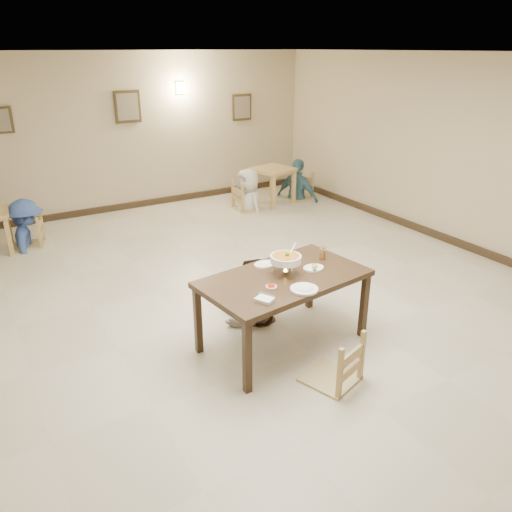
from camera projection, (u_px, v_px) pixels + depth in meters
floor at (256, 309)px, 6.30m from camera, size 10.00×10.00×0.00m
ceiling at (256, 53)px, 5.14m from camera, size 10.00×10.00×0.00m
wall_back at (124, 134)px, 9.68m from camera, size 10.00×0.00×10.00m
wall_right at (481, 157)px, 7.61m from camera, size 0.00×10.00×10.00m
baseboard_back at (132, 205)px, 10.21m from camera, size 8.00×0.06×0.12m
baseboard_right at (464, 245)px, 8.15m from camera, size 0.06×10.00×0.12m
picture_b at (128, 107)px, 9.49m from camera, size 0.50×0.04×0.60m
picture_c at (242, 107)px, 10.73m from camera, size 0.45×0.04×0.55m
wall_sconce at (180, 88)px, 9.90m from camera, size 0.16×0.05×0.22m
main_table at (284, 283)px, 5.29m from camera, size 1.87×1.20×0.82m
chair_far at (249, 282)px, 6.01m from camera, size 0.42×0.42×0.89m
chair_near at (333, 335)px, 4.77m from camera, size 0.48×0.48×1.03m
main_diner at (252, 260)px, 5.78m from camera, size 0.83×0.69×1.54m
curry_warmer at (286, 259)px, 5.24m from camera, size 0.37×0.33×0.30m
rice_plate_far at (265, 264)px, 5.52m from camera, size 0.26×0.26×0.06m
rice_plate_near at (304, 289)px, 4.95m from camera, size 0.28×0.28×0.06m
fried_plate at (313, 268)px, 5.42m from camera, size 0.24×0.24×0.05m
chili_dish at (271, 287)px, 5.00m from camera, size 0.11×0.11×0.02m
napkin_cutlery at (265, 299)px, 4.74m from camera, size 0.22×0.27×0.03m
drink_glass at (322, 253)px, 5.66m from camera, size 0.07×0.07×0.15m
bg_table_right at (273, 175)px, 10.32m from camera, size 0.91×0.91×0.75m
bg_chair_lr at (24, 217)px, 8.11m from camera, size 0.47×0.47×1.01m
bg_chair_rl at (248, 183)px, 9.99m from camera, size 0.51×0.51×1.09m
bg_chair_rr at (298, 174)px, 10.64m from camera, size 0.51×0.51×1.10m
bg_diner_b at (21, 200)px, 8.00m from camera, size 0.77×1.11×1.58m
bg_diner_c at (248, 169)px, 9.88m from camera, size 0.61×0.86×1.64m
bg_diner_d at (299, 159)px, 10.51m from camera, size 0.80×1.10×1.74m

